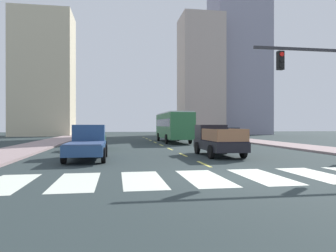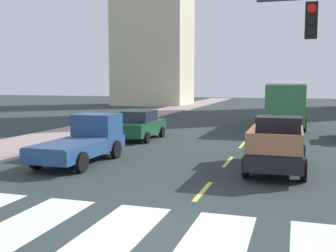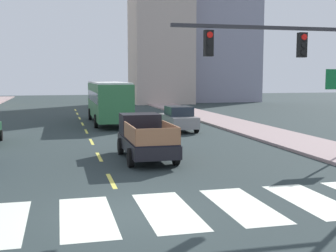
# 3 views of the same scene
# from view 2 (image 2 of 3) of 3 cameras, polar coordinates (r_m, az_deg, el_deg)

# --- Properties ---
(ground_plane) EXTENTS (160.00, 160.00, 0.00)m
(ground_plane) POSITION_cam_2_polar(r_m,az_deg,el_deg) (9.49, -0.54, -15.02)
(ground_plane) COLOR #293435
(sidewalk_left) EXTENTS (3.70, 110.00, 0.15)m
(sidewalk_left) POSITION_cam_2_polar(r_m,az_deg,el_deg) (30.14, -10.80, -0.33)
(sidewalk_left) COLOR gray
(sidewalk_left) RESTS_ON ground
(crosswalk_stripe_2) EXTENTS (1.43, 3.84, 0.01)m
(crosswalk_stripe_2) POSITION_cam_2_polar(r_m,az_deg,el_deg) (10.95, -18.13, -12.38)
(crosswalk_stripe_2) COLOR silver
(crosswalk_stripe_2) RESTS_ON ground
(crosswalk_stripe_3) EXTENTS (1.43, 3.84, 0.01)m
(crosswalk_stripe_3) POSITION_cam_2_polar(r_m,az_deg,el_deg) (9.87, -7.00, -14.19)
(crosswalk_stripe_3) COLOR silver
(crosswalk_stripe_3) RESTS_ON ground
(crosswalk_stripe_4) EXTENTS (1.43, 3.84, 0.01)m
(crosswalk_stripe_4) POSITION_cam_2_polar(r_m,az_deg,el_deg) (9.23, 6.42, -15.66)
(crosswalk_stripe_4) COLOR silver
(crosswalk_stripe_4) RESTS_ON ground
(lane_dash_0) EXTENTS (0.16, 2.40, 0.01)m
(lane_dash_0) POSITION_cam_2_polar(r_m,az_deg,el_deg) (13.17, 4.84, -8.94)
(lane_dash_0) COLOR #DCD14F
(lane_dash_0) RESTS_ON ground
(lane_dash_1) EXTENTS (0.16, 2.40, 0.01)m
(lane_dash_1) POSITION_cam_2_polar(r_m,az_deg,el_deg) (17.96, 8.27, -4.89)
(lane_dash_1) COLOR #DCD14F
(lane_dash_1) RESTS_ON ground
(lane_dash_2) EXTENTS (0.16, 2.40, 0.01)m
(lane_dash_2) POSITION_cam_2_polar(r_m,az_deg,el_deg) (22.85, 10.23, -2.56)
(lane_dash_2) COLOR #DCD14F
(lane_dash_2) RESTS_ON ground
(lane_dash_3) EXTENTS (0.16, 2.40, 0.01)m
(lane_dash_3) POSITION_cam_2_polar(r_m,az_deg,el_deg) (27.77, 11.50, -1.04)
(lane_dash_3) COLOR #DCD14F
(lane_dash_3) RESTS_ON ground
(lane_dash_4) EXTENTS (0.16, 2.40, 0.01)m
(lane_dash_4) POSITION_cam_2_polar(r_m,az_deg,el_deg) (32.72, 12.38, 0.01)
(lane_dash_4) COLOR #DCD14F
(lane_dash_4) RESTS_ON ground
(lane_dash_5) EXTENTS (0.16, 2.40, 0.01)m
(lane_dash_5) POSITION_cam_2_polar(r_m,az_deg,el_deg) (37.68, 13.03, 0.79)
(lane_dash_5) COLOR #DCD14F
(lane_dash_5) RESTS_ON ground
(lane_dash_6) EXTENTS (0.16, 2.40, 0.01)m
(lane_dash_6) POSITION_cam_2_polar(r_m,az_deg,el_deg) (42.65, 13.53, 1.39)
(lane_dash_6) COLOR #DCD14F
(lane_dash_6) RESTS_ON ground
(lane_dash_7) EXTENTS (0.16, 2.40, 0.01)m
(lane_dash_7) POSITION_cam_2_polar(r_m,az_deg,el_deg) (47.63, 13.92, 1.86)
(lane_dash_7) COLOR #DCD14F
(lane_dash_7) RESTS_ON ground
(pickup_stakebed) EXTENTS (2.18, 5.20, 1.96)m
(pickup_stakebed) POSITION_cam_2_polar(r_m,az_deg,el_deg) (16.91, 14.83, -2.52)
(pickup_stakebed) COLOR black
(pickup_stakebed) RESTS_ON ground
(pickup_dark) EXTENTS (2.18, 5.20, 1.96)m
(pickup_dark) POSITION_cam_2_polar(r_m,az_deg,el_deg) (18.12, -11.44, -1.91)
(pickup_dark) COLOR navy
(pickup_dark) RESTS_ON ground
(city_bus) EXTENTS (2.72, 10.80, 3.32)m
(city_bus) POSITION_cam_2_polar(r_m,az_deg,el_deg) (32.35, 16.09, 3.31)
(city_bus) COLOR #337443
(city_bus) RESTS_ON ground
(sedan_mid) EXTENTS (2.02, 4.40, 1.72)m
(sedan_mid) POSITION_cam_2_polar(r_m,az_deg,el_deg) (24.53, -3.88, 0.14)
(sedan_mid) COLOR #1C4A2C
(sedan_mid) RESTS_ON ground
(block_mid_left) EXTENTS (10.24, 8.15, 22.19)m
(block_mid_left) POSITION_cam_2_polar(r_m,az_deg,el_deg) (60.95, -2.07, 13.39)
(block_mid_left) COLOR beige
(block_mid_left) RESTS_ON ground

